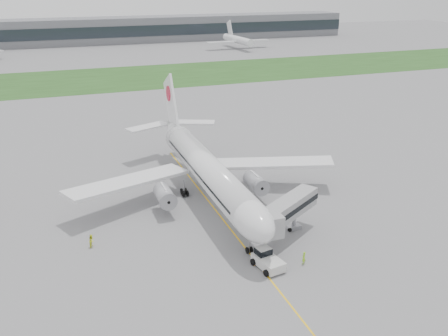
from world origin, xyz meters
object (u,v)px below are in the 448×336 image
object	(u,v)px
airliner	(205,167)
ground_crew_near	(304,258)
jet_bridge	(286,211)
pushback_tug	(267,259)

from	to	relation	value
airliner	ground_crew_near	size ratio (longest dim) A/B	29.85
jet_bridge	ground_crew_near	bearing A→B (deg)	-128.55
pushback_tug	ground_crew_near	xyz separation A→B (m)	(4.93, -1.05, -0.18)
airliner	pushback_tug	size ratio (longest dim) A/B	10.76
airliner	pushback_tug	xyz separation A→B (m)	(0.86, -23.90, -4.57)
pushback_tug	airliner	bearing A→B (deg)	81.64
ground_crew_near	airliner	bearing A→B (deg)	-109.64
pushback_tug	ground_crew_near	distance (m)	5.05
airliner	pushback_tug	distance (m)	24.35
pushback_tug	jet_bridge	xyz separation A→B (m)	(5.61, 5.87, 3.55)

